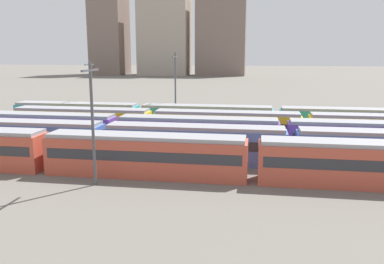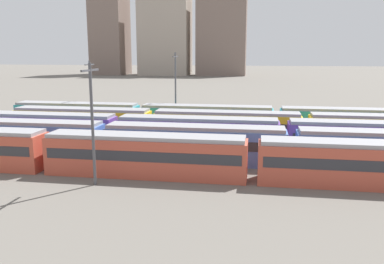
# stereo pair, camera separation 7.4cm
# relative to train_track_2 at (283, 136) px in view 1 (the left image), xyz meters

# --- Properties ---
(ground_plane) EXTENTS (600.00, 600.00, 0.00)m
(ground_plane) POSITION_rel_train_track_2_xyz_m (-24.28, -0.00, -1.90)
(ground_plane) COLOR #666059
(train_track_2) EXTENTS (74.70, 3.06, 3.75)m
(train_track_2) POSITION_rel_train_track_2_xyz_m (0.00, 0.00, 0.00)
(train_track_2) COLOR #6B429E
(train_track_2) RESTS_ON ground_plane
(train_track_4) EXTENTS (93.60, 3.06, 3.75)m
(train_track_4) POSITION_rel_train_track_2_xyz_m (9.12, 10.40, 0.00)
(train_track_4) COLOR teal
(train_track_4) RESTS_ON ground_plane
(catenary_pole_0) EXTENTS (0.24, 3.20, 10.07)m
(catenary_pole_0) POSITION_rel_train_track_2_xyz_m (-16.06, -13.64, 3.68)
(catenary_pole_0) COLOR #4C4C51
(catenary_pole_0) RESTS_ON ground_plane
(catenary_pole_1) EXTENTS (0.24, 3.20, 10.87)m
(catenary_pole_1) POSITION_rel_train_track_2_xyz_m (-14.71, 13.40, 4.09)
(catenary_pole_1) COLOR #4C4C51
(catenary_pole_1) RESTS_ON ground_plane
(catenary_pole_3) EXTENTS (0.24, 3.20, 9.67)m
(catenary_pole_3) POSITION_rel_train_track_2_xyz_m (-27.80, 13.54, 3.48)
(catenary_pole_3) COLOR #4C4C51
(catenary_pole_3) RESTS_ON ground_plane
(distant_building_0) EXTENTS (15.69, 18.36, 45.58)m
(distant_building_0) POSITION_rel_train_track_2_xyz_m (-76.44, 153.32, 20.89)
(distant_building_0) COLOR #7A665B
(distant_building_0) RESTS_ON ground_plane
(distant_building_1) EXTENTS (23.70, 17.92, 42.33)m
(distant_building_1) POSITION_rel_train_track_2_xyz_m (-48.36, 153.32, 19.26)
(distant_building_1) COLOR #A89989
(distant_building_1) RESTS_ON ground_plane
(distant_building_2) EXTENTS (23.14, 14.20, 38.28)m
(distant_building_2) POSITION_rel_train_track_2_xyz_m (-20.92, 153.32, 17.24)
(distant_building_2) COLOR #7A665B
(distant_building_2) RESTS_ON ground_plane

